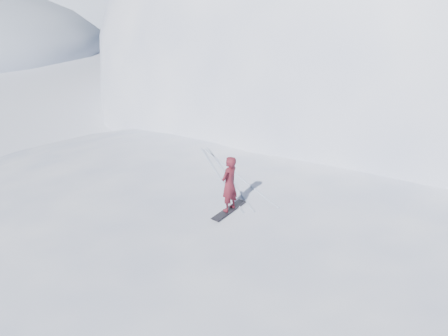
# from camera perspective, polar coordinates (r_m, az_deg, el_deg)

# --- Properties ---
(ground) EXTENTS (400.00, 400.00, 0.00)m
(ground) POSITION_cam_1_polar(r_m,az_deg,el_deg) (13.92, 5.87, -16.98)
(ground) COLOR white
(ground) RESTS_ON ground
(near_ridge) EXTENTS (36.00, 28.00, 4.80)m
(near_ridge) POSITION_cam_1_polar(r_m,az_deg,el_deg) (16.43, 6.52, -9.70)
(near_ridge) COLOR white
(near_ridge) RESTS_ON ground
(summit_peak) EXTENTS (60.00, 56.00, 56.00)m
(summit_peak) POSITION_cam_1_polar(r_m,az_deg,el_deg) (44.83, 25.01, 10.43)
(summit_peak) COLOR white
(summit_peak) RESTS_ON ground
(peak_shoulder) EXTENTS (28.00, 24.00, 18.00)m
(peak_shoulder) POSITION_cam_1_polar(r_m,az_deg,el_deg) (33.99, 13.46, 8.15)
(peak_shoulder) COLOR white
(peak_shoulder) RESTS_ON ground
(far_ridge_c) EXTENTS (140.00, 90.00, 36.00)m
(far_ridge_c) POSITION_cam_1_polar(r_m,az_deg,el_deg) (125.87, -28.20, 17.62)
(far_ridge_c) COLOR white
(far_ridge_c) RESTS_ON ground
(wind_bumps) EXTENTS (16.00, 14.40, 1.00)m
(wind_bumps) POSITION_cam_1_polar(r_m,az_deg,el_deg) (15.41, 1.72, -12.13)
(wind_bumps) COLOR white
(wind_bumps) RESTS_ON ground
(snowboard) EXTENTS (1.37, 1.32, 0.03)m
(snowboard) POSITION_cam_1_polar(r_m,az_deg,el_deg) (13.36, 0.73, -6.01)
(snowboard) COLOR black
(snowboard) RESTS_ON near_ridge
(snowboarder) EXTENTS (0.82, 0.81, 1.90)m
(snowboarder) POSITION_cam_1_polar(r_m,az_deg,el_deg) (12.89, 0.75, -2.31)
(snowboarder) COLOR maroon
(snowboarder) RESTS_ON snowboard
(board_tracks) EXTENTS (2.01, 5.97, 0.04)m
(board_tracks) POSITION_cam_1_polar(r_m,az_deg,el_deg) (15.79, 0.46, -0.89)
(board_tracks) COLOR silver
(board_tracks) RESTS_ON ground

